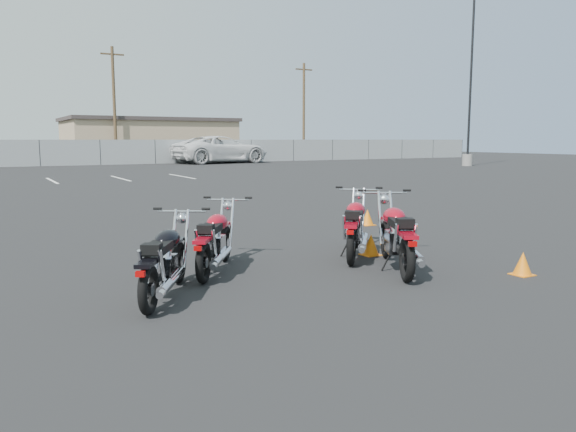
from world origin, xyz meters
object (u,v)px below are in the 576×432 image
motorcycle_rear_red (397,236)px  white_van (221,142)px  motorcycle_second_black (165,261)px  motorcycle_front_red (215,241)px  motorcycle_third_red (355,227)px

motorcycle_rear_red → white_van: (11.67, 34.65, 1.17)m
motorcycle_second_black → white_van: white_van is taller
motorcycle_second_black → motorcycle_front_red: bearing=43.0°
motorcycle_second_black → motorcycle_third_red: motorcycle_third_red is taller
motorcycle_second_black → white_van: (14.94, 34.44, 1.22)m
motorcycle_front_red → white_van: size_ratio=0.21×
motorcycle_front_red → motorcycle_rear_red: size_ratio=0.88×
motorcycle_second_black → white_van: bearing=66.5°
motorcycle_rear_red → motorcycle_front_red: bearing=153.6°
motorcycle_second_black → motorcycle_rear_red: bearing=-3.6°
motorcycle_second_black → motorcycle_rear_red: motorcycle_rear_red is taller
motorcycle_rear_red → white_van: size_ratio=0.24×
motorcycle_front_red → white_van: (13.95, 33.51, 1.22)m
motorcycle_third_red → motorcycle_rear_red: 1.04m
white_van → motorcycle_second_black: bearing=148.0°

